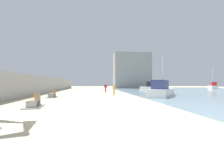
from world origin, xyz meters
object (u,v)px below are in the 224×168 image
object	(u,v)px
boat_far_left	(150,87)
boat_far_right	(161,90)
person_walking	(106,87)
person_standing	(114,89)
bench_near	(34,104)
bench_far	(52,95)
boat_nearest	(213,86)

from	to	relation	value
boat_far_left	boat_far_right	distance (m)	20.70
person_walking	person_standing	world-z (taller)	person_standing
bench_near	person_walking	bearing A→B (deg)	70.59
person_walking	bench_near	bearing A→B (deg)	-109.41
bench_far	person_standing	size ratio (longest dim) A/B	1.35
person_standing	boat_far_right	size ratio (longest dim) A/B	0.23
bench_near	person_walking	xyz separation A→B (m)	(6.10, 17.30, 0.68)
boat_nearest	boat_far_left	world-z (taller)	boat_nearest
boat_nearest	boat_far_right	size ratio (longest dim) A/B	0.89
person_standing	boat_far_right	world-z (taller)	boat_far_right
bench_far	boat_far_left	distance (m)	27.39
person_walking	boat_nearest	xyz separation A→B (m)	(30.83, 13.18, -0.15)
bench_near	boat_far_left	bearing A→B (deg)	57.32
bench_near	bench_far	distance (m)	7.64
boat_far_right	bench_far	bearing A→B (deg)	-179.06
bench_far	boat_nearest	size ratio (longest dim) A/B	0.34
bench_near	boat_far_left	distance (m)	33.02
bench_near	person_standing	xyz separation A→B (m)	(6.67, 9.82, 0.69)
person_standing	boat_far_right	distance (m)	6.03
bench_near	bench_far	bearing A→B (deg)	95.19
bench_far	boat_nearest	distance (m)	44.03
bench_near	person_standing	distance (m)	11.89
person_walking	boat_far_left	bearing A→B (deg)	41.79
boat_nearest	boat_far_left	size ratio (longest dim) A/B	1.18
bench_near	boat_far_right	distance (m)	14.63
bench_near	boat_nearest	size ratio (longest dim) A/B	0.35
person_walking	boat_nearest	distance (m)	33.53
bench_far	person_walking	world-z (taller)	person_walking
person_walking	boat_far_left	world-z (taller)	boat_far_left
bench_far	boat_far_right	size ratio (longest dim) A/B	0.31
boat_far_right	boat_far_left	bearing A→B (deg)	74.66
person_standing	boat_far_left	world-z (taller)	boat_far_left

